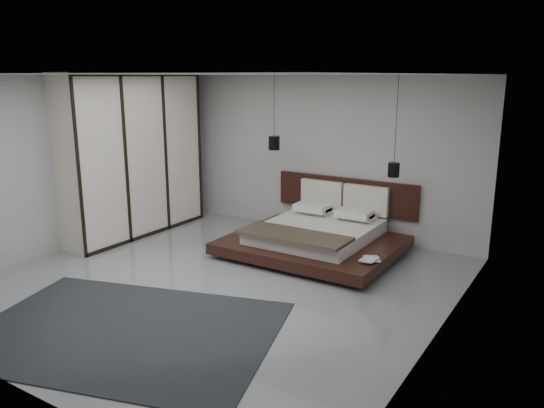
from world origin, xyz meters
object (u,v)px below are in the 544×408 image
Objects in this scene: wardrobe at (133,155)px; rug at (125,330)px; lattice_screen at (174,152)px; pendant_left at (274,143)px; bed at (317,235)px; pendant_right at (394,169)px.

wardrobe reaches higher than rug.
wardrobe is (0.25, -1.33, 0.12)m from lattice_screen.
rug is (0.53, -4.01, -1.65)m from pendant_left.
pendant_right is at bearing 20.23° from bed.
bed is 2.07× the size of pendant_left.
pendant_right is at bearing 68.01° from rug.
pendant_left and pendant_right have the same top height.
pendant_right reaches higher than bed.
rug is at bearing -46.01° from wardrobe.
lattice_screen is at bearing 171.35° from bed.
pendant_left is at bearing -180.00° from pendant_right.
pendant_left is (2.44, -0.14, 0.36)m from lattice_screen.
rug is at bearing -54.38° from lattice_screen.
bed is 3.55m from wardrobe.
lattice_screen is at bearing 176.74° from pendant_left.
bed is 0.78× the size of rug.
rug is at bearing -98.56° from bed.
pendant_left is at bearing -3.26° from lattice_screen.
lattice_screen reaches higher than rug.
wardrobe reaches higher than pendant_right.
bed is at bearing -159.77° from pendant_right.
pendant_left is 2.17m from pendant_right.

